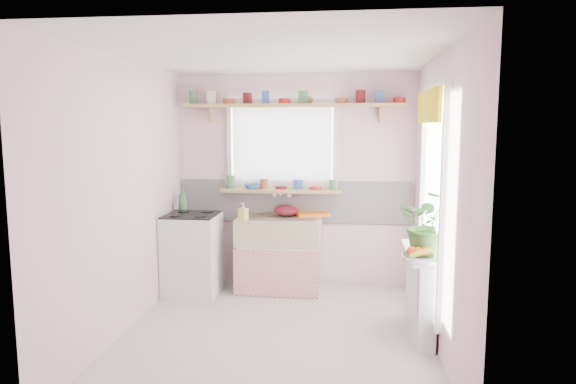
# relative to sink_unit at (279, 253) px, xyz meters

# --- Properties ---
(room) EXTENTS (3.20, 3.20, 3.20)m
(room) POSITION_rel_sink_unit_xyz_m (0.81, -0.43, 0.94)
(room) COLOR beige
(room) RESTS_ON ground
(sink_unit) EXTENTS (0.95, 0.65, 1.11)m
(sink_unit) POSITION_rel_sink_unit_xyz_m (0.00, 0.00, 0.00)
(sink_unit) COLOR white
(sink_unit) RESTS_ON ground
(cooker) EXTENTS (0.58, 0.58, 0.93)m
(cooker) POSITION_rel_sink_unit_xyz_m (-0.95, -0.24, 0.03)
(cooker) COLOR white
(cooker) RESTS_ON ground
(radiator_ledge) EXTENTS (0.22, 0.95, 0.78)m
(radiator_ledge) POSITION_rel_sink_unit_xyz_m (1.45, -1.09, -0.03)
(radiator_ledge) COLOR white
(radiator_ledge) RESTS_ON ground
(windowsill) EXTENTS (1.40, 0.22, 0.04)m
(windowsill) POSITION_rel_sink_unit_xyz_m (-0.00, 0.19, 0.71)
(windowsill) COLOR tan
(windowsill) RESTS_ON room
(pine_shelf) EXTENTS (2.52, 0.24, 0.04)m
(pine_shelf) POSITION_rel_sink_unit_xyz_m (0.15, 0.18, 1.69)
(pine_shelf) COLOR tan
(pine_shelf) RESTS_ON room
(shelf_crockery) EXTENTS (2.47, 0.11, 0.12)m
(shelf_crockery) POSITION_rel_sink_unit_xyz_m (0.11, 0.18, 1.76)
(shelf_crockery) COLOR #3F7F4C
(shelf_crockery) RESTS_ON pine_shelf
(sill_crockery) EXTENTS (1.35, 0.11, 0.12)m
(sill_crockery) POSITION_rel_sink_unit_xyz_m (-0.02, 0.19, 0.78)
(sill_crockery) COLOR #3F7F4C
(sill_crockery) RESTS_ON windowsill
(dish_tray) EXTENTS (0.46, 0.41, 0.04)m
(dish_tray) POSITION_rel_sink_unit_xyz_m (0.35, 0.21, 0.44)
(dish_tray) COLOR orange
(dish_tray) RESTS_ON sink_unit
(colander) EXTENTS (0.34, 0.34, 0.13)m
(colander) POSITION_rel_sink_unit_xyz_m (0.07, 0.13, 0.48)
(colander) COLOR #5A0F1B
(colander) RESTS_ON sink_unit
(jade_plant) EXTENTS (0.57, 0.51, 0.59)m
(jade_plant) POSITION_rel_sink_unit_xyz_m (1.48, -1.32, 0.64)
(jade_plant) COLOR #3B6B2A
(jade_plant) RESTS_ON radiator_ledge
(fruit_bowl) EXTENTS (0.28, 0.28, 0.07)m
(fruit_bowl) POSITION_rel_sink_unit_xyz_m (1.36, -1.49, 0.38)
(fruit_bowl) COLOR silver
(fruit_bowl) RESTS_ON radiator_ledge
(herb_pot) EXTENTS (0.12, 0.09, 0.21)m
(herb_pot) POSITION_rel_sink_unit_xyz_m (1.48, -1.00, 0.45)
(herb_pot) COLOR #306428
(herb_pot) RESTS_ON radiator_ledge
(soap_bottle_sink) EXTENTS (0.12, 0.12, 0.19)m
(soap_bottle_sink) POSITION_rel_sink_unit_xyz_m (-0.38, -0.19, 0.52)
(soap_bottle_sink) COLOR #E5D265
(soap_bottle_sink) RESTS_ON sink_unit
(sill_cup) EXTENTS (0.16, 0.16, 0.10)m
(sill_cup) POSITION_rel_sink_unit_xyz_m (-0.62, 0.25, 0.78)
(sill_cup) COLOR silver
(sill_cup) RESTS_ON windowsill
(sill_bowl) EXTENTS (0.23, 0.23, 0.06)m
(sill_bowl) POSITION_rel_sink_unit_xyz_m (-0.33, 0.13, 0.76)
(sill_bowl) COLOR #3663AF
(sill_bowl) RESTS_ON windowsill
(shelf_vase) EXTENTS (0.14, 0.14, 0.14)m
(shelf_vase) POSITION_rel_sink_unit_xyz_m (0.30, 0.24, 1.78)
(shelf_vase) COLOR #984E2E
(shelf_vase) RESTS_ON pine_shelf
(cooker_bottle) EXTENTS (0.12, 0.13, 0.27)m
(cooker_bottle) POSITION_rel_sink_unit_xyz_m (-1.12, -0.02, 0.62)
(cooker_bottle) COLOR #408149
(cooker_bottle) RESTS_ON cooker
(fruit) EXTENTS (0.20, 0.14, 0.10)m
(fruit) POSITION_rel_sink_unit_xyz_m (1.37, -1.49, 0.43)
(fruit) COLOR #E35513
(fruit) RESTS_ON fruit_bowl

